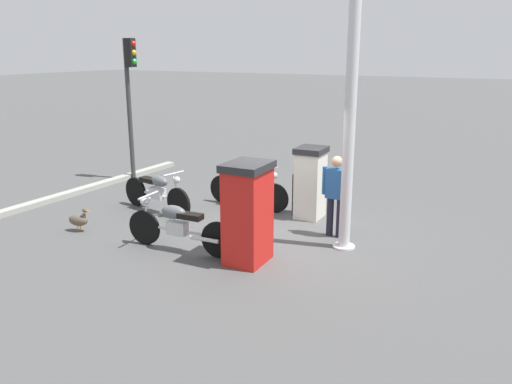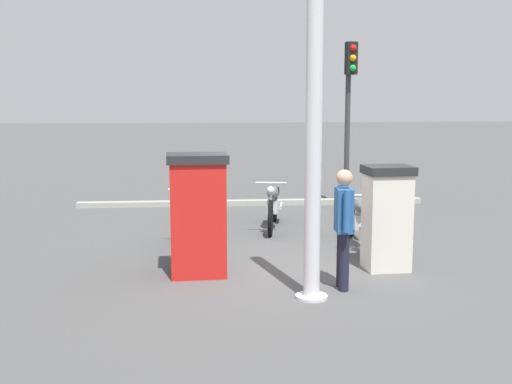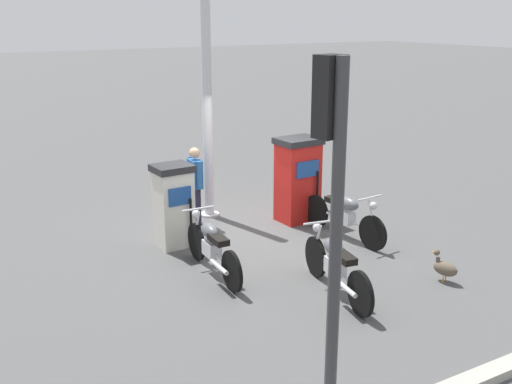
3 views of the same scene
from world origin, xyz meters
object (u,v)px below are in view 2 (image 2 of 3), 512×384
attendant_person (344,222)px  fuel_pump_near (387,217)px  roadside_traffic_light (349,95)px  motorcycle_extra (273,204)px  fuel_pump_far (198,214)px  motorcycle_far_pump (188,223)px  motorcycle_near_pump (359,218)px  wandering_duck (182,212)px  canopy_support_pole (314,128)px

attendant_person → fuel_pump_near: bearing=-44.6°
attendant_person → roadside_traffic_light: size_ratio=0.42×
motorcycle_extra → fuel_pump_near: bearing=-158.2°
fuel_pump_far → motorcycle_far_pump: size_ratio=0.78×
fuel_pump_far → motorcycle_far_pump: bearing=6.3°
fuel_pump_far → roadside_traffic_light: roadside_traffic_light is taller
motorcycle_near_pump → motorcycle_extra: 2.02m
wandering_duck → roadside_traffic_light: size_ratio=0.13×
motorcycle_near_pump → motorcycle_far_pump: motorcycle_near_pump is taller
fuel_pump_far → motorcycle_extra: size_ratio=0.83×
motorcycle_extra → motorcycle_near_pump: bearing=-142.6°
motorcycle_near_pump → canopy_support_pole: canopy_support_pole is taller
fuel_pump_near → roadside_traffic_light: size_ratio=0.40×
roadside_traffic_light → attendant_person: bearing=165.0°
motorcycle_far_pump → wandering_duck: 2.34m
canopy_support_pole → motorcycle_far_pump: bearing=30.9°
fuel_pump_far → wandering_duck: bearing=3.9°
motorcycle_extra → attendant_person: attendant_person is taller
motorcycle_near_pump → motorcycle_extra: size_ratio=1.00×
fuel_pump_near → motorcycle_near_pump: (1.46, -0.00, -0.29)m
attendant_person → wandering_duck: 5.00m
wandering_duck → roadside_traffic_light: roadside_traffic_light is taller
fuel_pump_far → attendant_person: bearing=-115.1°
attendant_person → wandering_duck: attendant_person is taller
motorcycle_near_pump → motorcycle_far_pump: bearing=93.0°
motorcycle_near_pump → canopy_support_pole: size_ratio=0.47×
roadside_traffic_light → fuel_pump_far: bearing=147.1°
canopy_support_pole → fuel_pump_far: bearing=48.4°
roadside_traffic_light → fuel_pump_near: bearing=171.3°
motorcycle_far_pump → fuel_pump_far: bearing=-173.7°
fuel_pump_far → fuel_pump_near: bearing=-90.0°
fuel_pump_near → motorcycle_near_pump: bearing=-0.1°
attendant_person → canopy_support_pole: size_ratio=0.36×
fuel_pump_near → canopy_support_pole: bearing=132.5°
fuel_pump_near → fuel_pump_far: 2.70m
fuel_pump_near → motorcycle_extra: fuel_pump_near is taller
roadside_traffic_light → motorcycle_near_pump: bearing=168.2°
motorcycle_near_pump → motorcycle_far_pump: (-0.15, 2.84, 0.00)m
motorcycle_near_pump → attendant_person: attendant_person is taller
fuel_pump_near → motorcycle_extra: size_ratio=0.73×
fuel_pump_near → fuel_pump_far: bearing=90.0°
motorcycle_near_pump → roadside_traffic_light: size_ratio=0.55×
wandering_duck → motorcycle_near_pump: bearing=-126.4°
motorcycle_near_pump → wandering_duck: 3.67m
motorcycle_far_pump → wandering_duck: bearing=2.5°
motorcycle_extra → roadside_traffic_light: (2.40, -2.07, 2.06)m
attendant_person → motorcycle_far_pump: bearing=42.5°
motorcycle_near_pump → wandering_duck: bearing=53.6°
canopy_support_pole → attendant_person: bearing=-53.4°
wandering_duck → fuel_pump_far: bearing=-176.1°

